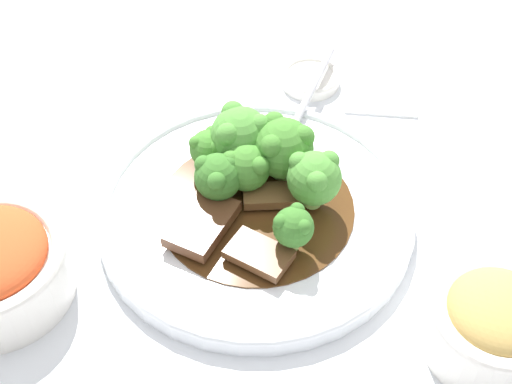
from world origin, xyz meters
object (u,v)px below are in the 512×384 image
(beef_strip_0, at_px, (271,195))
(beef_strip_2, at_px, (202,224))
(side_bowl_appetizer, at_px, (494,324))
(main_plate, at_px, (256,211))
(broccoli_floret_0, at_px, (246,166))
(beef_strip_1, at_px, (259,254))
(serving_spoon, at_px, (287,136))
(sauce_dish, at_px, (312,78))
(broccoli_floret_2, at_px, (217,179))
(broccoli_floret_5, at_px, (314,177))
(broccoli_floret_1, at_px, (240,135))
(broccoli_floret_3, at_px, (293,227))
(broccoli_floret_6, at_px, (209,148))
(broccoli_floret_4, at_px, (283,147))

(beef_strip_0, relative_size, beef_strip_2, 0.75)
(beef_strip_0, relative_size, side_bowl_appetizer, 0.56)
(main_plate, relative_size, broccoli_floret_0, 6.06)
(beef_strip_0, bearing_deg, beef_strip_1, -172.45)
(broccoli_floret_0, distance_m, serving_spoon, 0.07)
(beef_strip_2, bearing_deg, sauce_dish, -8.76)
(broccoli_floret_2, relative_size, broccoli_floret_5, 0.82)
(side_bowl_appetizer, bearing_deg, broccoli_floret_2, 73.58)
(beef_strip_0, bearing_deg, broccoli_floret_0, 71.35)
(beef_strip_1, height_order, broccoli_floret_1, broccoli_floret_1)
(broccoli_floret_3, distance_m, sauce_dish, 0.24)
(broccoli_floret_6, bearing_deg, broccoli_floret_3, -125.86)
(beef_strip_0, xyz_separation_m, broccoli_floret_5, (0.01, -0.03, 0.03))
(broccoli_floret_2, bearing_deg, side_bowl_appetizer, -106.42)
(serving_spoon, bearing_deg, broccoli_floret_2, 156.11)
(main_plate, xyz_separation_m, broccoli_floret_6, (0.03, 0.05, 0.03))
(beef_strip_0, bearing_deg, broccoli_floret_1, 47.67)
(broccoli_floret_1, bearing_deg, broccoli_floret_6, 114.59)
(beef_strip_0, distance_m, broccoli_floret_1, 0.06)
(broccoli_floret_4, relative_size, broccoli_floret_6, 1.53)
(broccoli_floret_3, relative_size, serving_spoon, 0.22)
(broccoli_floret_4, bearing_deg, broccoli_floret_2, 134.35)
(beef_strip_1, bearing_deg, side_bowl_appetizer, -95.77)
(broccoli_floret_4, height_order, broccoli_floret_6, broccoli_floret_4)
(broccoli_floret_3, bearing_deg, main_plate, 48.97)
(main_plate, xyz_separation_m, broccoli_floret_0, (0.02, 0.01, 0.03))
(broccoli_floret_2, height_order, side_bowl_appetizer, same)
(broccoli_floret_3, bearing_deg, sauce_dish, 9.79)
(broccoli_floret_6, relative_size, sauce_dish, 0.62)
(beef_strip_0, distance_m, broccoli_floret_5, 0.04)
(broccoli_floret_4, bearing_deg, beef_strip_0, 177.61)
(beef_strip_2, relative_size, sauce_dish, 1.14)
(broccoli_floret_2, height_order, broccoli_floret_6, broccoli_floret_2)
(side_bowl_appetizer, height_order, sauce_dish, side_bowl_appetizer)
(side_bowl_appetizer, xyz_separation_m, sauce_dish, (0.27, 0.20, -0.02))
(beef_strip_0, xyz_separation_m, broccoli_floret_0, (0.01, 0.02, 0.02))
(serving_spoon, bearing_deg, broccoli_floret_6, 131.31)
(beef_strip_2, bearing_deg, broccoli_floret_5, -56.57)
(broccoli_floret_0, relative_size, broccoli_floret_2, 1.03)
(serving_spoon, bearing_deg, broccoli_floret_0, 163.72)
(beef_strip_0, height_order, serving_spoon, serving_spoon)
(main_plate, relative_size, broccoli_floret_3, 6.60)
(broccoli_floret_2, xyz_separation_m, broccoli_floret_5, (0.02, -0.08, 0.01))
(broccoli_floret_4, bearing_deg, serving_spoon, 8.80)
(side_bowl_appetizer, bearing_deg, broccoli_floret_1, 63.04)
(broccoli_floret_0, relative_size, broccoli_floret_6, 1.18)
(beef_strip_0, height_order, broccoli_floret_3, broccoli_floret_3)
(sauce_dish, bearing_deg, beef_strip_2, 171.24)
(beef_strip_1, relative_size, broccoli_floret_0, 1.27)
(beef_strip_1, distance_m, sauce_dish, 0.25)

